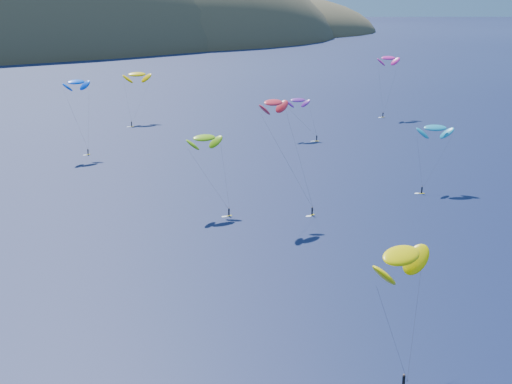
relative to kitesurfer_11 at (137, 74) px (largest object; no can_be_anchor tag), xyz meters
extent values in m
ellipsoid|color=#3D3526|center=(144.28, 331.14, -25.79)|extent=(320.00, 220.00, 156.00)
ellipsoid|color=#3D3526|center=(264.28, 371.14, -21.47)|extent=(240.00, 180.00, 84.00)
cylinder|color=black|center=(-33.93, -186.73, -15.38)|extent=(0.37, 0.37, 1.71)
sphere|color=#8C6047|center=(-33.93, -186.73, -14.39)|extent=(0.29, 0.29, 0.29)
ellipsoid|color=#EDD800|center=(-29.65, -180.01, -1.69)|extent=(11.67, 7.85, 5.97)
cube|color=gold|center=(-21.90, -115.47, -16.39)|extent=(1.40, 0.46, 0.08)
cylinder|color=black|center=(-21.90, -115.47, -15.52)|extent=(0.32, 0.32, 1.48)
sphere|color=#8C6047|center=(-21.90, -115.47, -14.66)|extent=(0.25, 0.25, 0.25)
ellipsoid|color=#75B70F|center=(-23.41, -106.87, -0.65)|extent=(8.36, 4.18, 4.57)
cube|color=gold|center=(-32.19, -45.07, -16.39)|extent=(1.41, 0.71, 0.07)
cylinder|color=black|center=(-32.19, -45.07, -15.54)|extent=(0.32, 0.32, 1.45)
sphere|color=#8C6047|center=(-32.19, -45.07, -14.71)|extent=(0.24, 0.24, 0.24)
ellipsoid|color=#0048E6|center=(-33.00, -40.40, 4.28)|extent=(8.90, 5.74, 4.58)
cube|color=gold|center=(26.02, -122.80, -16.39)|extent=(1.41, 0.98, 0.08)
cylinder|color=black|center=(26.02, -122.80, -15.53)|extent=(0.32, 0.32, 1.47)
sphere|color=#8C6047|center=(26.02, -122.80, -14.67)|extent=(0.25, 0.25, 0.25)
ellipsoid|color=#1589B0|center=(33.01, -118.38, -1.93)|extent=(9.52, 7.51, 4.82)
cube|color=gold|center=(36.34, -62.39, -16.39)|extent=(1.55, 0.78, 0.08)
cylinder|color=black|center=(36.34, -62.39, -15.46)|extent=(0.35, 0.35, 1.59)
sphere|color=#8C6047|center=(36.34, -62.39, -14.53)|extent=(0.27, 0.27, 0.27)
ellipsoid|color=#6C1C94|center=(34.26, -54.18, -4.33)|extent=(8.27, 5.32, 4.26)
cube|color=gold|center=(80.78, -40.08, -16.39)|extent=(1.49, 0.55, 0.08)
cylinder|color=black|center=(80.78, -40.08, -15.48)|extent=(0.34, 0.34, 1.55)
sphere|color=#8C6047|center=(80.78, -40.08, -14.58)|extent=(0.26, 0.26, 0.26)
ellipsoid|color=#DF1C95|center=(85.82, -35.47, 4.75)|extent=(9.52, 5.09, 5.11)
cube|color=gold|center=(-5.91, -123.75, -16.39)|extent=(1.48, 0.82, 0.08)
cylinder|color=black|center=(-5.91, -123.75, -15.50)|extent=(0.33, 0.33, 1.52)
sphere|color=#8C6047|center=(-5.91, -123.75, -14.62)|extent=(0.25, 0.25, 0.25)
ellipsoid|color=red|center=(-11.72, -116.76, 7.63)|extent=(8.68, 5.92, 4.43)
cube|color=gold|center=(-6.87, -11.38, -16.39)|extent=(1.44, 0.52, 0.08)
cylinder|color=black|center=(-6.87, -11.38, -15.50)|extent=(0.33, 0.33, 1.51)
sphere|color=#8C6047|center=(-6.87, -11.38, -14.62)|extent=(0.25, 0.25, 0.25)
ellipsoid|color=#F6C700|center=(0.01, 0.02, 0.02)|extent=(10.26, 5.37, 5.54)
camera|label=1|loc=(-87.79, -245.83, 32.36)|focal=50.00mm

